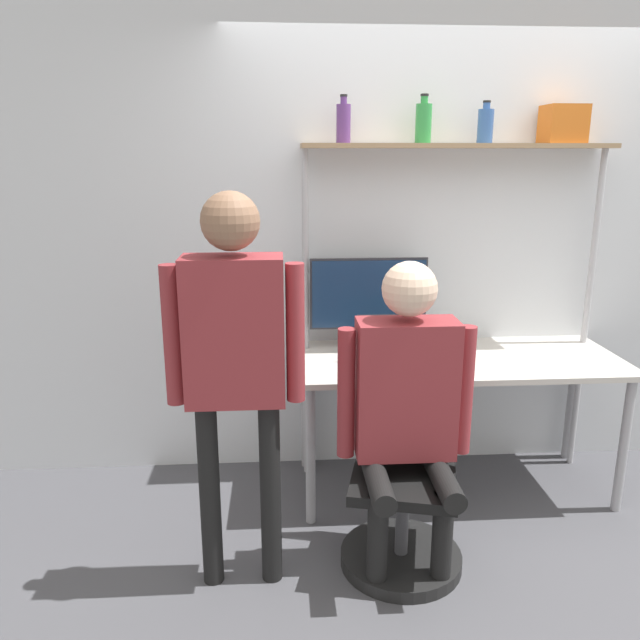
# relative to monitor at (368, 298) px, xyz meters

# --- Properties ---
(ground_plane) EXTENTS (12.00, 12.00, 0.00)m
(ground_plane) POSITION_rel_monitor_xyz_m (0.47, -0.57, -1.07)
(ground_plane) COLOR #4C4C51
(wall_back) EXTENTS (8.00, 0.06, 2.70)m
(wall_back) POSITION_rel_monitor_xyz_m (0.47, 0.20, 0.28)
(wall_back) COLOR silver
(wall_back) RESTS_ON ground_plane
(desk) EXTENTS (1.75, 0.72, 0.78)m
(desk) POSITION_rel_monitor_xyz_m (0.47, -0.19, -0.37)
(desk) COLOR beige
(desk) RESTS_ON ground_plane
(shelf_unit) EXTENTS (1.67, 0.25, 1.90)m
(shelf_unit) POSITION_rel_monitor_xyz_m (0.47, 0.04, 0.51)
(shelf_unit) COLOR #997A56
(shelf_unit) RESTS_ON ground_plane
(monitor) EXTENTS (0.65, 0.21, 0.52)m
(monitor) POSITION_rel_monitor_xyz_m (0.00, 0.00, 0.00)
(monitor) COLOR #333338
(monitor) RESTS_ON desk
(laptop) EXTENTS (0.35, 0.26, 0.26)m
(laptop) POSITION_rel_monitor_xyz_m (0.09, -0.30, -0.22)
(laptop) COLOR #333338
(laptop) RESTS_ON desk
(cell_phone) EXTENTS (0.07, 0.15, 0.01)m
(cell_phone) POSITION_rel_monitor_xyz_m (0.34, -0.37, -0.29)
(cell_phone) COLOR black
(cell_phone) RESTS_ON desk
(office_chair) EXTENTS (0.56, 0.56, 0.91)m
(office_chair) POSITION_rel_monitor_xyz_m (0.06, -0.82, -0.79)
(office_chair) COLOR black
(office_chair) RESTS_ON ground_plane
(person_seated) EXTENTS (0.60, 0.48, 1.42)m
(person_seated) POSITION_rel_monitor_xyz_m (0.05, -0.86, -0.23)
(person_seated) COLOR black
(person_seated) RESTS_ON ground_plane
(person_standing) EXTENTS (0.57, 0.23, 1.71)m
(person_standing) POSITION_rel_monitor_xyz_m (-0.68, -0.92, 0.03)
(person_standing) COLOR black
(person_standing) RESTS_ON ground_plane
(bottle_green) EXTENTS (0.08, 0.08, 0.25)m
(bottle_green) POSITION_rel_monitor_xyz_m (0.28, 0.04, 0.93)
(bottle_green) COLOR #2D8C3F
(bottle_green) RESTS_ON shelf_unit
(bottle_purple) EXTENTS (0.08, 0.08, 0.24)m
(bottle_purple) POSITION_rel_monitor_xyz_m (-0.14, 0.04, 0.93)
(bottle_purple) COLOR #593372
(bottle_purple) RESTS_ON shelf_unit
(bottle_blue) EXTENTS (0.08, 0.08, 0.22)m
(bottle_blue) POSITION_rel_monitor_xyz_m (0.61, 0.04, 0.92)
(bottle_blue) COLOR #335999
(bottle_blue) RESTS_ON shelf_unit
(storage_box) EXTENTS (0.21, 0.19, 0.20)m
(storage_box) POSITION_rel_monitor_xyz_m (1.03, 0.04, 0.93)
(storage_box) COLOR #D1661E
(storage_box) RESTS_ON shelf_unit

